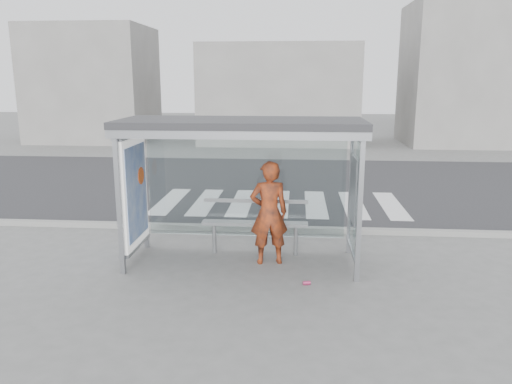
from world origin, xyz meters
TOP-DOWN VIEW (x-y plane):
  - ground at (0.00, 0.00)m, footprint 80.00×80.00m
  - road at (0.00, 7.00)m, footprint 30.00×10.00m
  - curb at (0.00, 1.95)m, footprint 30.00×0.18m
  - crosswalk at (0.50, 4.50)m, footprint 6.55×3.00m
  - bus_shelter at (-0.37, 0.06)m, footprint 4.25×1.65m
  - building_left at (-10.00, 18.00)m, footprint 6.00×5.00m
  - building_center at (0.00, 18.00)m, footprint 8.00×5.00m
  - building_right at (9.00, 18.00)m, footprint 5.00×5.00m
  - person at (0.49, 0.03)m, footprint 0.77×0.59m
  - bench at (0.19, 0.50)m, footprint 2.02×0.33m
  - soda_can at (1.17, -0.93)m, footprint 0.14×0.10m

SIDE VIEW (x-z plane):
  - ground at x=0.00m, z-range 0.00..0.00m
  - crosswalk at x=0.50m, z-range 0.00..0.00m
  - road at x=0.00m, z-range 0.00..0.01m
  - soda_can at x=1.17m, z-range 0.00..0.07m
  - curb at x=0.00m, z-range 0.00..0.12m
  - bench at x=0.19m, z-range 0.09..1.13m
  - person at x=0.49m, z-range 0.00..1.90m
  - bus_shelter at x=-0.37m, z-range 0.67..3.29m
  - building_center at x=0.00m, z-range 0.00..5.00m
  - building_left at x=-10.00m, z-range 0.00..6.00m
  - building_right at x=9.00m, z-range 0.00..7.00m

